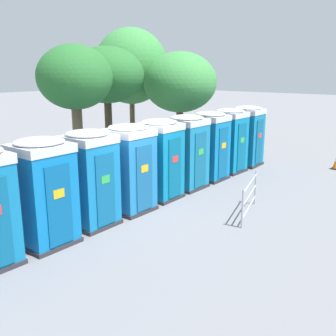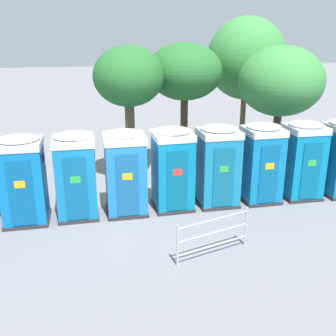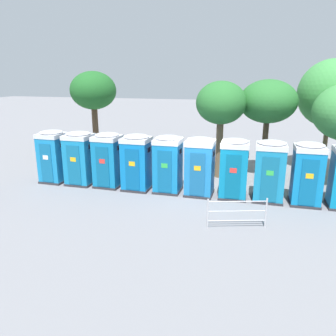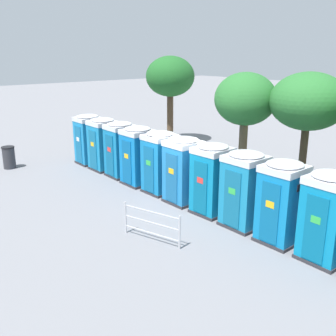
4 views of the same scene
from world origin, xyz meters
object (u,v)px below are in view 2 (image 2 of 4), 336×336
at_px(portapotty_4, 76,175).
at_px(portapotty_5, 125,172).
at_px(street_tree_2, 281,82).
at_px(portapotty_8, 261,162).
at_px(portapotty_7, 218,165).
at_px(portapotty_9, 302,160).
at_px(portapotty_6, 173,168).
at_px(event_barrier, 214,234).
at_px(street_tree_0, 185,73).
at_px(street_tree_1, 246,59).
at_px(portapotty_3, 23,179).
at_px(street_tree_4, 129,78).

relative_size(portapotty_4, portapotty_5, 1.00).
height_order(portapotty_4, street_tree_2, street_tree_2).
bearing_deg(portapotty_8, portapotty_5, -179.31).
distance_m(portapotty_7, portapotty_9, 2.88).
bearing_deg(portapotty_8, portapotty_6, 179.88).
bearing_deg(event_barrier, portapotty_8, 49.71).
distance_m(portapotty_9, street_tree_2, 3.59).
height_order(portapotty_8, street_tree_0, street_tree_0).
distance_m(portapotty_8, portapotty_9, 1.44).
relative_size(street_tree_1, street_tree_2, 1.23).
bearing_deg(portapotty_6, portapotty_8, -0.12).
height_order(portapotty_4, portapotty_7, same).
bearing_deg(portapotty_5, event_barrier, -58.20).
relative_size(portapotty_3, street_tree_4, 0.53).
height_order(portapotty_3, portapotty_5, same).
bearing_deg(event_barrier, portapotty_4, 137.82).
bearing_deg(portapotty_6, portapotty_3, -178.66).
bearing_deg(portapotty_6, street_tree_0, 71.11).
xyz_separation_m(portapotty_9, event_barrier, (-3.95, -2.98, -0.72)).
relative_size(portapotty_3, portapotty_7, 1.00).
bearing_deg(portapotty_5, street_tree_4, 80.43).
bearing_deg(portapotty_7, event_barrier, -109.80).
xyz_separation_m(street_tree_2, event_barrier, (-4.41, -5.80, -2.89)).
distance_m(portapotty_6, portapotty_7, 1.44).
relative_size(portapotty_5, portapotty_6, 1.00).
distance_m(portapotty_9, street_tree_1, 6.10).
xyz_separation_m(portapotty_6, street_tree_1, (4.40, 5.39, 2.87)).
height_order(portapotty_6, portapotty_8, same).
bearing_deg(event_barrier, portapotty_7, 70.20).
bearing_deg(portapotty_5, street_tree_1, 43.02).
bearing_deg(portapotty_7, street_tree_2, 40.18).
bearing_deg(street_tree_2, portapotty_3, -162.14).
xyz_separation_m(portapotty_8, street_tree_4, (-3.84, 2.78, 2.43)).
height_order(portapotty_4, portapotty_6, same).
bearing_deg(portapotty_6, portapotty_4, -179.42).
bearing_deg(street_tree_1, event_barrier, -115.76).
bearing_deg(street_tree_1, street_tree_2, -81.61).
bearing_deg(street_tree_0, street_tree_1, 28.84).
xyz_separation_m(portapotty_6, street_tree_4, (-0.96, 2.78, 2.43)).
relative_size(portapotty_6, portapotty_9, 1.00).
bearing_deg(portapotty_5, street_tree_2, 24.91).
relative_size(portapotty_7, portapotty_9, 1.00).
bearing_deg(portapotty_5, portapotty_4, 178.84).
relative_size(portapotty_5, portapotty_9, 1.00).
bearing_deg(portapotty_9, street_tree_2, 80.73).
bearing_deg(portapotty_9, street_tree_1, 89.12).
xyz_separation_m(portapotty_7, portapotty_8, (1.44, -0.02, 0.00)).
bearing_deg(portapotty_4, event_barrier, -42.18).
bearing_deg(portapotty_3, portapotty_5, 0.85).
distance_m(portapotty_6, portapotty_8, 2.88).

